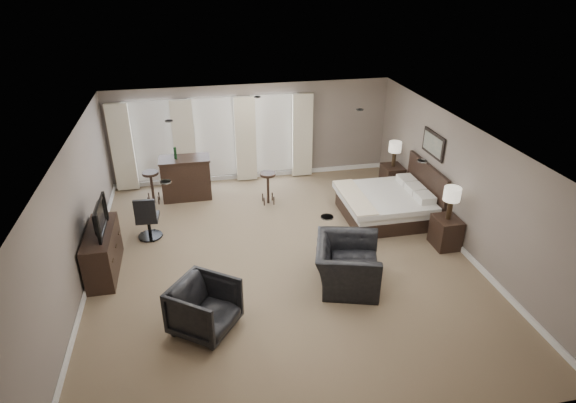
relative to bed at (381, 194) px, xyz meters
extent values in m
cube|color=#76634B|center=(-2.58, -1.27, -0.63)|extent=(7.60, 8.60, 0.04)
cube|color=silver|center=(-2.58, -1.27, 1.97)|extent=(7.60, 8.60, 0.04)
cube|color=slate|center=(-2.58, 2.98, 0.67)|extent=(7.50, 0.04, 2.60)
cube|color=slate|center=(-2.58, -5.52, 0.67)|extent=(7.50, 0.04, 2.60)
cube|color=slate|center=(-6.33, -1.27, 0.67)|extent=(0.04, 8.50, 2.60)
cube|color=slate|center=(1.17, -1.27, 0.67)|extent=(0.04, 8.50, 2.60)
cube|color=silver|center=(-5.18, 2.92, 0.62)|extent=(1.15, 0.04, 2.05)
cube|color=silver|center=(-3.58, 2.92, 0.62)|extent=(1.15, 0.04, 2.05)
cube|color=silver|center=(-1.98, 2.92, 0.62)|extent=(1.15, 0.04, 2.05)
cube|color=beige|center=(-5.93, 2.80, 0.55)|extent=(0.55, 0.12, 2.30)
cube|color=beige|center=(-4.38, 2.80, 0.55)|extent=(0.55, 0.12, 2.30)
cube|color=beige|center=(-2.78, 2.80, 0.55)|extent=(0.55, 0.12, 2.30)
cube|color=beige|center=(-1.23, 2.80, 0.55)|extent=(0.55, 0.12, 2.30)
cube|color=silver|center=(0.00, 0.00, 0.00)|extent=(1.98, 1.89, 1.26)
cube|color=black|center=(0.89, -1.45, -0.30)|extent=(0.49, 0.60, 0.66)
cube|color=black|center=(0.89, 1.45, -0.30)|extent=(0.49, 0.60, 0.65)
cube|color=beige|center=(0.89, -1.45, 0.38)|extent=(0.34, 0.34, 0.71)
cube|color=beige|center=(0.89, 1.45, 0.36)|extent=(0.32, 0.32, 0.66)
cube|color=slate|center=(1.12, 0.00, 1.12)|extent=(0.04, 0.96, 0.56)
cube|color=black|center=(-6.03, -1.00, -0.18)|extent=(0.50, 1.55, 0.90)
imported|color=black|center=(-6.03, -1.00, 0.34)|extent=(0.59, 1.02, 0.13)
imported|color=black|center=(-1.56, -2.30, -0.05)|extent=(1.21, 1.51, 1.15)
imported|color=black|center=(-4.20, -3.04, -0.15)|extent=(1.26, 1.27, 0.96)
cube|color=black|center=(-4.40, 2.02, -0.09)|extent=(1.24, 0.65, 1.09)
cube|color=black|center=(-5.24, 1.89, -0.21)|extent=(0.44, 0.44, 0.83)
cube|color=black|center=(-2.44, 1.29, -0.22)|extent=(0.49, 0.49, 0.82)
cube|color=black|center=(-5.25, 0.18, -0.12)|extent=(0.55, 0.55, 1.02)
camera|label=1|loc=(-4.12, -9.33, 4.82)|focal=30.00mm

